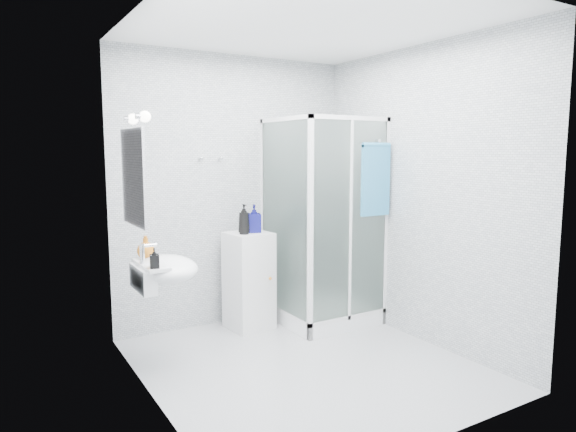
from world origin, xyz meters
TOP-DOWN VIEW (x-y plane):
  - room at (0.00, 0.00)m, footprint 2.40×2.60m
  - shower_enclosure at (0.67, 0.77)m, footprint 0.90×0.95m
  - wall_basin at (-0.99, 0.45)m, footprint 0.46×0.56m
  - mirror at (-1.19, 0.45)m, footprint 0.02×0.60m
  - vanity_lights at (-1.14, 0.45)m, footprint 0.10×0.40m
  - wall_hooks at (-0.25, 1.26)m, footprint 0.23×0.06m
  - storage_cabinet at (0.01, 1.01)m, footprint 0.42×0.43m
  - hand_towel at (1.00, 0.37)m, footprint 0.32×0.05m
  - shampoo_bottle_a at (-0.06, 0.95)m, footprint 0.11×0.11m
  - shampoo_bottle_b at (0.07, 1.00)m, footprint 0.15×0.15m
  - soap_dispenser_orange at (-1.06, 0.63)m, footprint 0.18×0.18m
  - soap_dispenser_black at (-1.11, 0.26)m, footprint 0.08×0.08m

SIDE VIEW (x-z plane):
  - shower_enclosure at x=0.67m, z-range -0.55..1.45m
  - storage_cabinet at x=0.01m, z-range 0.00..0.92m
  - wall_basin at x=-0.99m, z-range 0.62..0.97m
  - soap_dispenser_black at x=-1.11m, z-range 0.86..1.01m
  - soap_dispenser_orange at x=-1.06m, z-range 0.86..1.04m
  - shampoo_bottle_b at x=0.07m, z-range 0.92..1.19m
  - shampoo_bottle_a at x=-0.06m, z-range 0.92..1.20m
  - room at x=0.00m, z-range 0.00..2.60m
  - hand_towel at x=1.00m, z-range 1.11..1.78m
  - mirror at x=-1.19m, z-range 1.15..1.85m
  - wall_hooks at x=-0.25m, z-range 1.60..1.64m
  - vanity_lights at x=-1.14m, z-range 1.88..1.96m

